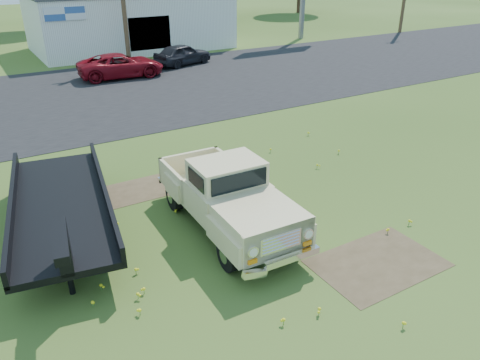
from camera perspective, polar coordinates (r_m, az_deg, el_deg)
name	(u,v)px	position (r m, az deg, el deg)	size (l,w,h in m)	color
ground	(255,223)	(12.66, 1.84, -5.31)	(140.00, 140.00, 0.00)	#334F19
asphalt_lot	(99,95)	(25.65, -16.78, 9.94)	(90.00, 14.00, 0.02)	black
dirt_patch_a	(377,263)	(11.61, 16.41, -9.71)	(3.00, 2.00, 0.01)	#4A3D27
dirt_patch_b	(139,190)	(14.71, -12.20, -1.22)	(2.20, 1.60, 0.01)	#4A3D27
commercial_building	(130,20)	(38.25, -13.23, 18.50)	(14.20, 8.20, 4.15)	silver
vintage_pickup_truck	(227,195)	(12.00, -1.57, -1.87)	(2.07, 5.33, 1.93)	beige
flatbed_trailer	(60,200)	(12.65, -21.09, -2.33)	(2.31, 6.92, 1.89)	black
red_pickup	(121,66)	(28.95, -14.31, 13.35)	(2.26, 4.91, 1.36)	maroon
dark_sedan	(183,54)	(31.69, -7.02, 14.95)	(1.59, 3.96, 1.35)	black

